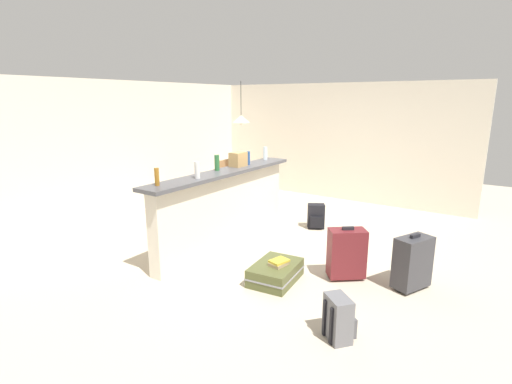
# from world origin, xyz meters

# --- Properties ---
(ground_plane) EXTENTS (13.00, 13.00, 0.05)m
(ground_plane) POSITION_xyz_m (0.00, 0.00, -0.03)
(ground_plane) COLOR beige
(wall_back) EXTENTS (6.60, 0.10, 2.50)m
(wall_back) POSITION_xyz_m (0.00, 3.05, 1.25)
(wall_back) COLOR silver
(wall_back) RESTS_ON ground_plane
(wall_right) EXTENTS (0.10, 6.00, 2.50)m
(wall_right) POSITION_xyz_m (3.05, 0.30, 1.25)
(wall_right) COLOR silver
(wall_right) RESTS_ON ground_plane
(partition_half_wall) EXTENTS (2.80, 0.20, 1.10)m
(partition_half_wall) POSITION_xyz_m (-0.61, 0.37, 0.55)
(partition_half_wall) COLOR silver
(partition_half_wall) RESTS_ON ground_plane
(bar_countertop) EXTENTS (2.96, 0.40, 0.05)m
(bar_countertop) POSITION_xyz_m (-0.61, 0.37, 1.12)
(bar_countertop) COLOR #4C4C51
(bar_countertop) RESTS_ON partition_half_wall
(bottle_amber) EXTENTS (0.06, 0.06, 0.22)m
(bottle_amber) POSITION_xyz_m (-1.84, 0.42, 1.26)
(bottle_amber) COLOR #9E661E
(bottle_amber) RESTS_ON bar_countertop
(bottle_white) EXTENTS (0.07, 0.07, 0.22)m
(bottle_white) POSITION_xyz_m (-1.24, 0.32, 1.26)
(bottle_white) COLOR silver
(bottle_white) RESTS_ON bar_countertop
(bottle_green) EXTENTS (0.07, 0.07, 0.23)m
(bottle_green) POSITION_xyz_m (-0.66, 0.47, 1.26)
(bottle_green) COLOR #2D6B38
(bottle_green) RESTS_ON bar_countertop
(bottle_blue) EXTENTS (0.06, 0.06, 0.21)m
(bottle_blue) POSITION_xyz_m (0.03, 0.40, 1.25)
(bottle_blue) COLOR #284C89
(bottle_blue) RESTS_ON bar_countertop
(bottle_clear) EXTENTS (0.07, 0.07, 0.22)m
(bottle_clear) POSITION_xyz_m (0.60, 0.44, 1.26)
(bottle_clear) COLOR silver
(bottle_clear) RESTS_ON bar_countertop
(grocery_bag) EXTENTS (0.26, 0.18, 0.22)m
(grocery_bag) POSITION_xyz_m (-0.20, 0.42, 1.26)
(grocery_bag) COLOR tan
(grocery_bag) RESTS_ON bar_countertop
(dining_table) EXTENTS (1.10, 0.80, 0.74)m
(dining_table) POSITION_xyz_m (1.23, 1.45, 0.65)
(dining_table) COLOR brown
(dining_table) RESTS_ON ground_plane
(dining_chair_near_partition) EXTENTS (0.48, 0.48, 0.93)m
(dining_chair_near_partition) POSITION_xyz_m (1.13, 0.96, 0.52)
(dining_chair_near_partition) COLOR #9E754C
(dining_chair_near_partition) RESTS_ON ground_plane
(dining_chair_far_side) EXTENTS (0.40, 0.40, 0.93)m
(dining_chair_far_side) POSITION_xyz_m (1.27, 2.00, 0.52)
(dining_chair_far_side) COLOR #9E754C
(dining_chair_far_side) RESTS_ON ground_plane
(pendant_lamp) EXTENTS (0.34, 0.34, 0.84)m
(pendant_lamp) POSITION_xyz_m (1.32, 1.47, 1.78)
(pendant_lamp) COLOR black
(suitcase_flat_olive) EXTENTS (0.86, 0.56, 0.22)m
(suitcase_flat_olive) POSITION_xyz_m (-1.21, -0.88, 0.11)
(suitcase_flat_olive) COLOR #51562D
(suitcase_flat_olive) RESTS_ON ground_plane
(suitcase_upright_maroon) EXTENTS (0.46, 0.49, 0.67)m
(suitcase_upright_maroon) POSITION_xyz_m (-0.66, -1.56, 0.33)
(suitcase_upright_maroon) COLOR maroon
(suitcase_upright_maroon) RESTS_ON ground_plane
(backpack_grey) EXTENTS (0.34, 0.34, 0.42)m
(backpack_grey) POSITION_xyz_m (-1.89, -1.96, 0.20)
(backpack_grey) COLOR slate
(backpack_grey) RESTS_ON ground_plane
(backpack_black) EXTENTS (0.33, 0.33, 0.42)m
(backpack_black) POSITION_xyz_m (0.88, -0.42, 0.20)
(backpack_black) COLOR black
(backpack_black) RESTS_ON ground_plane
(suitcase_upright_charcoal) EXTENTS (0.50, 0.40, 0.67)m
(suitcase_upright_charcoal) POSITION_xyz_m (-0.49, -2.29, 0.33)
(suitcase_upright_charcoal) COLOR #38383D
(suitcase_upright_charcoal) RESTS_ON ground_plane
(book_stack) EXTENTS (0.25, 0.21, 0.07)m
(book_stack) POSITION_xyz_m (-1.22, -0.93, 0.25)
(book_stack) COLOR tan
(book_stack) RESTS_ON suitcase_flat_olive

